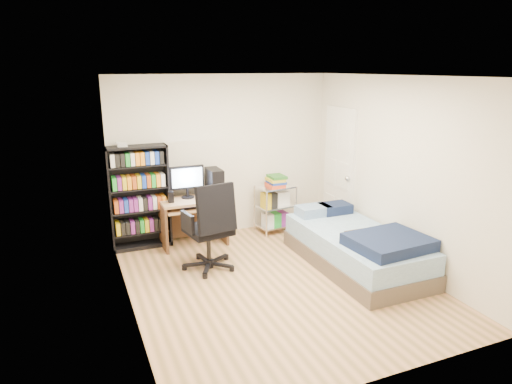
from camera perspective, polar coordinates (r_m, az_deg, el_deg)
name	(u,v)px	position (r m, az deg, el deg)	size (l,w,h in m)	color
room	(278,186)	(5.37, 2.75, 0.81)	(3.58, 4.08, 2.58)	tan
media_shelf	(139,196)	(6.83, -14.39, -0.53)	(0.86, 0.29, 1.59)	black
computer_desk	(198,202)	(6.89, -7.26, -1.23)	(0.95, 0.55, 1.19)	tan
office_chair	(210,242)	(6.05, -5.73, -6.22)	(0.82, 0.82, 1.20)	black
wire_cart	(275,195)	(7.32, 2.42, -0.40)	(0.62, 0.48, 0.93)	white
bed	(357,247)	(6.28, 12.48, -6.74)	(1.08, 2.16, 0.62)	brown
door	(339,171)	(7.40, 10.35, 2.64)	(0.12, 0.80, 2.00)	white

